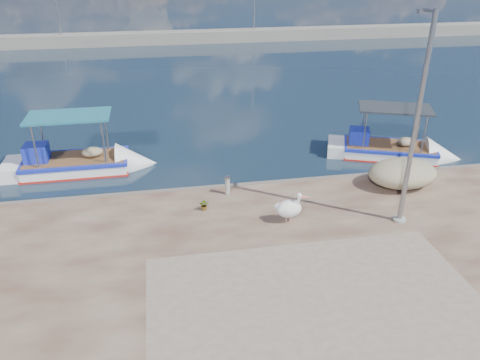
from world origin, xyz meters
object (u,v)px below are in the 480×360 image
pelican (290,208)px  lamp_post (414,131)px  bollard_near (227,185)px  boat_right (388,152)px  boat_left (75,166)px

pelican → lamp_post: lamp_post is taller
bollard_near → pelican: bearing=-53.7°
boat_right → pelican: boat_right is taller
boat_left → lamp_post: size_ratio=0.91×
lamp_post → bollard_near: bearing=151.9°
boat_left → pelican: 10.57m
boat_left → lamp_post: (11.88, -7.35, 3.56)m
pelican → boat_left: bearing=163.0°
boat_right → lamp_post: lamp_post is taller
lamp_post → bollard_near: (-5.60, 2.98, -2.90)m
pelican → bollard_near: (-1.78, 2.42, -0.15)m
boat_left → bollard_near: boat_left is taller
boat_left → pelican: boat_left is taller
boat_right → lamp_post: (-2.76, -6.45, 3.58)m
boat_left → boat_right: size_ratio=1.02×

